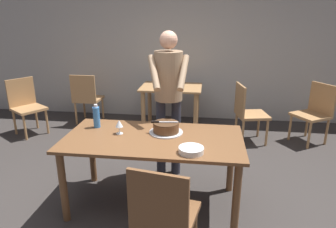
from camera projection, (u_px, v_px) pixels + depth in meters
The scene contains 15 objects.
ground_plane at pixel (154, 203), 3.20m from camera, with size 14.00×14.00×0.00m, color #383330.
back_wall at pixel (181, 45), 5.51m from camera, with size 10.00×0.12×2.70m, color #BCB7AD.
main_dining_table at pixel (153, 147), 3.00m from camera, with size 1.73×0.88×0.75m.
cake_on_platter at pixel (166, 128), 3.06m from camera, with size 0.34×0.34×0.11m.
cake_knife at pixel (159, 122), 3.04m from camera, with size 0.27×0.05×0.02m.
plate_stack at pixel (191, 150), 2.63m from camera, with size 0.22×0.22×0.05m.
wine_glass_near at pixel (119, 124), 3.02m from camera, with size 0.08×0.08×0.14m.
water_bottle at pixel (97, 117), 3.19m from camera, with size 0.07×0.07×0.25m.
person_cutting_cake at pixel (169, 89), 3.47m from camera, with size 0.46×0.57×1.72m.
chair_near_side at pixel (164, 214), 2.25m from camera, with size 0.51×0.51×0.90m.
background_table at pixel (171, 96), 5.10m from camera, with size 1.00×0.70×0.74m.
background_chair_0 at pixel (248, 111), 4.59m from camera, with size 0.52×0.52×0.90m.
background_chair_1 at pixel (314, 111), 4.60m from camera, with size 0.61×0.61×0.90m.
background_chair_2 at pixel (87, 97), 5.38m from camera, with size 0.45×0.45×0.90m.
background_chair_3 at pixel (26, 104), 4.94m from camera, with size 0.61×0.61×0.90m.
Camera 1 is at (0.50, -2.70, 1.90)m, focal length 32.64 mm.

